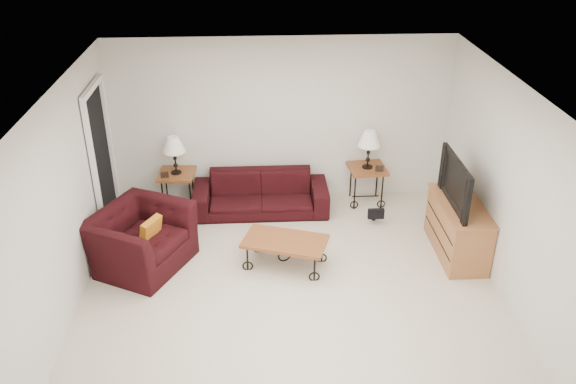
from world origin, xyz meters
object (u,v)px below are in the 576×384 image
object	(u,v)px
armchair	(140,239)
backpack	(375,207)
lamp_left	(175,155)
lamp_right	(369,149)
coffee_table	(285,253)
side_table_left	(178,190)
tv_stand	(458,229)
television	(463,182)
side_table_right	(366,185)
sofa	(261,193)

from	to	relation	value
armchair	backpack	xyz separation A→B (m)	(3.18, 0.93, -0.15)
lamp_left	lamp_right	xyz separation A→B (m)	(2.84, 0.00, 0.02)
backpack	coffee_table	bearing A→B (deg)	-153.76
side_table_left	tv_stand	size ratio (longest dim) A/B	0.47
television	armchair	bearing A→B (deg)	-89.40
lamp_left	tv_stand	world-z (taller)	lamp_left
armchair	side_table_right	bearing A→B (deg)	-37.08
side_table_right	television	bearing A→B (deg)	-57.36
lamp_right	coffee_table	world-z (taller)	lamp_right
sofa	side_table_left	world-z (taller)	sofa
side_table_right	backpack	bearing A→B (deg)	-87.23
tv_stand	sofa	bearing A→B (deg)	153.50
side_table_right	coffee_table	size ratio (longest dim) A/B	0.57
lamp_left	coffee_table	world-z (taller)	lamp_left
armchair	television	xyz separation A→B (m)	(4.08, 0.04, 0.67)
coffee_table	armchair	bearing A→B (deg)	175.75
lamp_right	tv_stand	size ratio (longest dim) A/B	0.48
side_table_left	tv_stand	distance (m)	4.07
armchair	tv_stand	world-z (taller)	armchair
sofa	armchair	size ratio (longest dim) A/B	1.69
side_table_left	television	distance (m)	4.12
backpack	sofa	bearing A→B (deg)	154.51
side_table_right	lamp_right	bearing A→B (deg)	0.00
sofa	tv_stand	world-z (taller)	tv_stand
lamp_right	armchair	size ratio (longest dim) A/B	0.50
coffee_table	tv_stand	xyz separation A→B (m)	(2.28, 0.18, 0.17)
tv_stand	television	distance (m)	0.68
sofa	backpack	bearing A→B (deg)	-13.53
lamp_right	backpack	distance (m)	0.87
side_table_left	lamp_right	bearing A→B (deg)	0.00
lamp_left	tv_stand	size ratio (longest dim) A/B	0.47
coffee_table	television	xyz separation A→B (m)	(2.26, 0.18, 0.85)
lamp_left	backpack	xyz separation A→B (m)	(2.87, -0.57, -0.63)
coffee_table	backpack	size ratio (longest dim) A/B	2.25
lamp_left	coffee_table	distance (m)	2.33
side_table_left	armchair	size ratio (longest dim) A/B	0.49
side_table_right	television	world-z (taller)	television
television	lamp_left	bearing A→B (deg)	-111.09
tv_stand	television	size ratio (longest dim) A/B	1.12
side_table_right	coffee_table	distance (m)	2.11
backpack	television	bearing A→B (deg)	-56.26
side_table_left	backpack	xyz separation A→B (m)	(2.87, -0.57, -0.06)
side_table_right	tv_stand	bearing A→B (deg)	-56.81
lamp_left	lamp_right	distance (m)	2.84
tv_stand	side_table_left	bearing A→B (deg)	159.01
sofa	side_table_left	size ratio (longest dim) A/B	3.45
side_table_left	backpack	size ratio (longest dim) A/B	1.25
side_table_left	lamp_right	size ratio (longest dim) A/B	0.97
side_table_left	side_table_right	size ratio (longest dim) A/B	0.97
lamp_left	television	size ratio (longest dim) A/B	0.52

